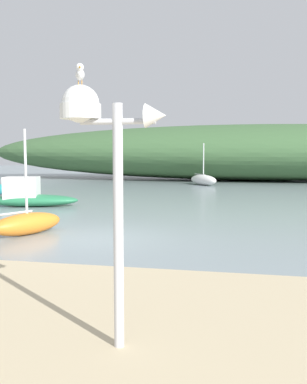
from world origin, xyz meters
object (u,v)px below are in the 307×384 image
at_px(mast_structure, 97,134).
at_px(motorboat_far_left, 28,196).
at_px(sailboat_far_right, 203,180).
at_px(sailboat_centre_water, 27,223).
at_px(seagull_on_radar, 80,73).

relative_size(mast_structure, motorboat_far_left, 0.70).
bearing_deg(sailboat_far_right, sailboat_centre_water, -100.30).
bearing_deg(sailboat_centre_water, motorboat_far_left, 117.40).
distance_m(mast_structure, seagull_on_radar, 0.73).
bearing_deg(mast_structure, sailboat_far_right, 92.12).
distance_m(mast_structure, sailboat_far_right, 27.75).
xyz_separation_m(sailboat_centre_water, sailboat_far_right, (3.72, 20.46, 0.05)).
distance_m(motorboat_far_left, sailboat_far_right, 15.82).
xyz_separation_m(mast_structure, motorboat_far_left, (-7.98, 13.43, -2.28)).
relative_size(sailboat_centre_water, motorboat_far_left, 0.72).
height_order(mast_structure, motorboat_far_left, mast_structure).
bearing_deg(seagull_on_radar, sailboat_centre_water, 122.36).
height_order(mast_structure, sailboat_centre_water, mast_structure).
bearing_deg(sailboat_centre_water, sailboat_far_right, 79.70).
xyz_separation_m(seagull_on_radar, motorboat_far_left, (-7.80, 13.44, -2.98)).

